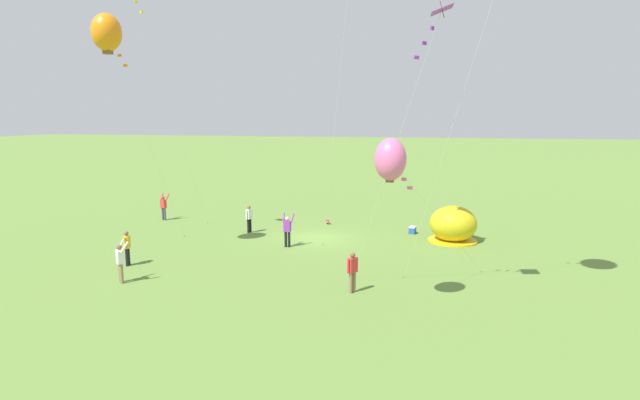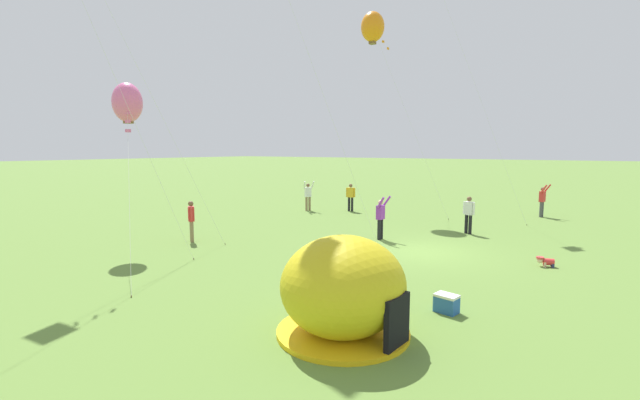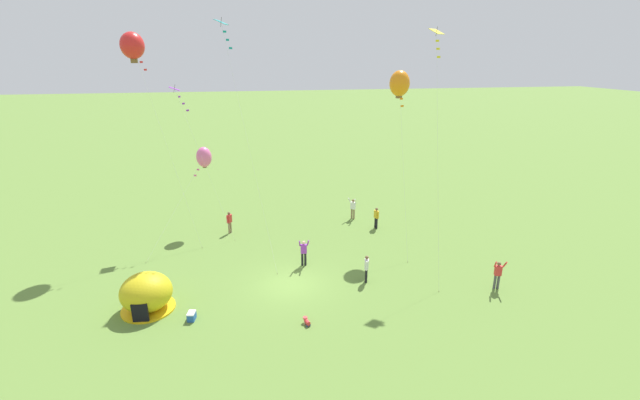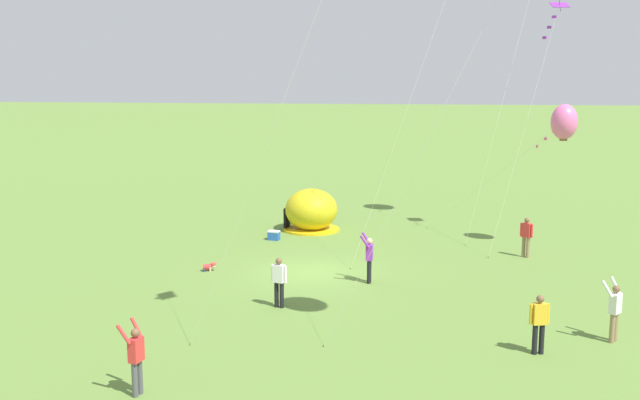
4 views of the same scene
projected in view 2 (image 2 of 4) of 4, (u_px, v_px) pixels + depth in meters
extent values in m
plane|color=olive|center=(421.00, 252.00, 16.21)|extent=(300.00, 300.00, 0.00)
ellipsoid|color=gold|center=(343.00, 285.00, 8.91)|extent=(2.70, 2.60, 2.10)
cylinder|color=yellow|center=(343.00, 331.00, 9.03)|extent=(2.81, 2.81, 0.10)
cube|color=black|center=(397.00, 324.00, 8.17)|extent=(0.81, 0.20, 1.10)
cube|color=#2659B2|center=(446.00, 305.00, 10.19)|extent=(0.45, 0.58, 0.38)
cube|color=white|center=(447.00, 296.00, 10.16)|extent=(0.46, 0.59, 0.06)
cylinder|color=red|center=(549.00, 262.00, 14.11)|extent=(0.30, 0.37, 0.22)
sphere|color=beige|center=(540.00, 260.00, 14.19)|extent=(0.19, 0.19, 0.19)
cylinder|color=#D83F3F|center=(540.00, 258.00, 14.18)|extent=(0.24, 0.24, 0.06)
cylinder|color=beige|center=(545.00, 265.00, 14.07)|extent=(0.07, 0.07, 0.17)
cylinder|color=beige|center=(544.00, 263.00, 14.25)|extent=(0.07, 0.07, 0.17)
cylinder|color=navy|center=(553.00, 266.00, 14.01)|extent=(0.09, 0.09, 0.13)
cylinder|color=navy|center=(552.00, 265.00, 14.16)|extent=(0.09, 0.09, 0.13)
cylinder|color=black|center=(381.00, 229.00, 18.43)|extent=(0.15, 0.15, 0.88)
cylinder|color=black|center=(379.00, 230.00, 18.27)|extent=(0.15, 0.15, 0.88)
cube|color=purple|center=(380.00, 212.00, 18.26)|extent=(0.39, 0.26, 0.60)
sphere|color=beige|center=(381.00, 202.00, 18.21)|extent=(0.22, 0.22, 0.22)
cylinder|color=purple|center=(387.00, 201.00, 18.33)|extent=(0.13, 0.39, 0.50)
cylinder|color=purple|center=(381.00, 202.00, 17.91)|extent=(0.17, 0.39, 0.50)
cylinder|color=#8C7251|center=(192.00, 232.00, 17.83)|extent=(0.15, 0.15, 0.88)
cylinder|color=#8C7251|center=(192.00, 231.00, 18.01)|extent=(0.15, 0.15, 0.88)
cube|color=red|center=(191.00, 214.00, 17.83)|extent=(0.42, 0.45, 0.60)
sphere|color=brown|center=(191.00, 204.00, 17.78)|extent=(0.22, 0.22, 0.22)
cylinder|color=red|center=(192.00, 215.00, 17.60)|extent=(0.09, 0.09, 0.58)
cylinder|color=red|center=(191.00, 213.00, 18.06)|extent=(0.09, 0.09, 0.58)
cylinder|color=black|center=(349.00, 204.00, 26.67)|extent=(0.15, 0.15, 0.88)
cylinder|color=black|center=(352.00, 204.00, 26.61)|extent=(0.15, 0.15, 0.88)
cube|color=gold|center=(351.00, 192.00, 26.55)|extent=(0.32, 0.43, 0.60)
sphere|color=brown|center=(351.00, 186.00, 26.50)|extent=(0.22, 0.22, 0.22)
cylinder|color=gold|center=(347.00, 192.00, 26.63)|extent=(0.09, 0.09, 0.58)
cylinder|color=gold|center=(355.00, 193.00, 26.47)|extent=(0.09, 0.09, 0.58)
cylinder|color=#8C7251|center=(310.00, 204.00, 26.92)|extent=(0.15, 0.15, 0.88)
cylinder|color=#8C7251|center=(307.00, 204.00, 26.85)|extent=(0.15, 0.15, 0.88)
cube|color=white|center=(308.00, 192.00, 26.80)|extent=(0.45, 0.42, 0.60)
sphere|color=brown|center=(308.00, 185.00, 26.75)|extent=(0.22, 0.22, 0.22)
cylinder|color=white|center=(313.00, 185.00, 26.68)|extent=(0.26, 0.37, 0.50)
cylinder|color=white|center=(305.00, 185.00, 26.52)|extent=(0.34, 0.32, 0.50)
cylinder|color=black|center=(466.00, 224.00, 19.67)|extent=(0.15, 0.15, 0.88)
cylinder|color=black|center=(470.00, 225.00, 19.51)|extent=(0.15, 0.15, 0.88)
cube|color=white|center=(469.00, 208.00, 19.50)|extent=(0.35, 0.44, 0.60)
sphere|color=brown|center=(469.00, 199.00, 19.45)|extent=(0.22, 0.22, 0.22)
cylinder|color=white|center=(464.00, 208.00, 19.70)|extent=(0.09, 0.09, 0.58)
cylinder|color=white|center=(474.00, 209.00, 19.31)|extent=(0.09, 0.09, 0.58)
cylinder|color=#4C4C51|center=(542.00, 209.00, 24.46)|extent=(0.15, 0.15, 0.88)
cylinder|color=#4C4C51|center=(541.00, 210.00, 24.32)|extent=(0.15, 0.15, 0.88)
cube|color=red|center=(542.00, 197.00, 24.30)|extent=(0.43, 0.33, 0.60)
sphere|color=brown|center=(543.00, 189.00, 24.25)|extent=(0.22, 0.22, 0.22)
cylinder|color=red|center=(547.00, 188.00, 24.32)|extent=(0.12, 0.38, 0.50)
cylinder|color=red|center=(544.00, 189.00, 23.96)|extent=(0.23, 0.38, 0.50)
cylinder|color=silver|center=(308.00, 51.00, 15.86)|extent=(2.51, 4.99, 14.95)
cylinder|color=brown|center=(380.00, 250.00, 16.42)|extent=(0.03, 0.03, 0.06)
cylinder|color=silver|center=(129.00, 180.00, 14.03)|extent=(3.86, 5.73, 5.70)
cylinder|color=brown|center=(131.00, 296.00, 11.21)|extent=(0.03, 0.03, 0.06)
ellipsoid|color=pink|center=(127.00, 102.00, 16.85)|extent=(1.15, 1.15, 1.54)
cube|color=brown|center=(128.00, 121.00, 16.94)|extent=(0.29, 0.29, 0.21)
cube|color=pink|center=(128.00, 113.00, 16.50)|extent=(0.18, 0.18, 0.12)
cube|color=pink|center=(128.00, 121.00, 16.20)|extent=(0.20, 0.16, 0.12)
cube|color=pink|center=(128.00, 131.00, 15.90)|extent=(0.21, 0.13, 0.12)
cylinder|color=silver|center=(106.00, 56.00, 13.66)|extent=(3.60, 3.39, 13.64)
cylinder|color=brown|center=(194.00, 259.00, 15.03)|extent=(0.03, 0.03, 0.06)
cylinder|color=silver|center=(409.00, 119.00, 24.62)|extent=(0.73, 5.20, 11.17)
cylinder|color=brown|center=(449.00, 219.00, 23.56)|extent=(0.03, 0.03, 0.06)
ellipsoid|color=orange|center=(373.00, 27.00, 25.67)|extent=(1.41, 1.41, 1.77)
cube|color=brown|center=(372.00, 42.00, 25.78)|extent=(0.35, 0.35, 0.25)
cube|color=orange|center=(378.00, 35.00, 25.46)|extent=(0.21, 0.10, 0.12)
cube|color=orange|center=(383.00, 42.00, 25.29)|extent=(0.20, 0.07, 0.12)
cube|color=orange|center=(388.00, 49.00, 25.11)|extent=(0.20, 0.07, 0.12)
cylinder|color=silver|center=(158.00, 109.00, 16.11)|extent=(3.56, 3.05, 10.77)
cylinder|color=brown|center=(225.00, 244.00, 17.39)|extent=(0.03, 0.03, 0.06)
cylinder|color=silver|center=(476.00, 87.00, 23.05)|extent=(1.34, 5.93, 14.39)
cylinder|color=brown|center=(527.00, 225.00, 21.74)|extent=(0.03, 0.03, 0.06)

